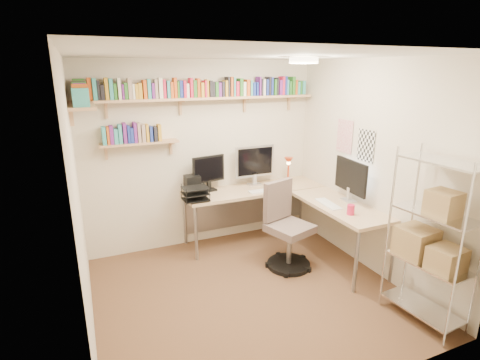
% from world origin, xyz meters
% --- Properties ---
extents(ground, '(3.20, 3.20, 0.00)m').
position_xyz_m(ground, '(0.00, 0.00, 0.00)').
color(ground, '#4F3122').
rests_on(ground, ground).
extents(room_shell, '(3.24, 3.04, 2.52)m').
position_xyz_m(room_shell, '(0.00, 0.00, 1.55)').
color(room_shell, beige).
rests_on(room_shell, ground).
extents(wall_shelves, '(3.12, 1.09, 0.80)m').
position_xyz_m(wall_shelves, '(-0.41, 1.30, 2.03)').
color(wall_shelves, tan).
rests_on(wall_shelves, ground).
extents(corner_desk, '(2.08, 2.03, 1.35)m').
position_xyz_m(corner_desk, '(0.70, 0.95, 0.77)').
color(corner_desk, tan).
rests_on(corner_desk, ground).
extents(office_chair, '(0.59, 0.60, 1.07)m').
position_xyz_m(office_chair, '(0.68, 0.39, 0.45)').
color(office_chair, black).
rests_on(office_chair, ground).
extents(wire_rack, '(0.42, 0.76, 1.69)m').
position_xyz_m(wire_rack, '(1.36, -1.07, 0.87)').
color(wire_rack, silver).
rests_on(wire_rack, ground).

